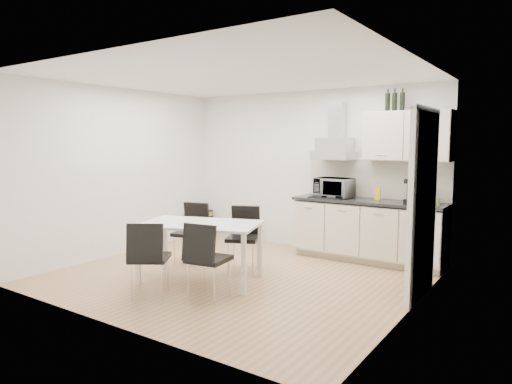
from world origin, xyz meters
TOP-DOWN VIEW (x-y plane):
  - ground at (0.00, 0.00)m, footprint 4.50×4.50m
  - wall_back at (0.00, 2.00)m, footprint 4.50×0.10m
  - wall_front at (0.00, -2.00)m, footprint 4.50×0.10m
  - wall_left at (-2.25, 0.00)m, footprint 0.10×4.00m
  - wall_right at (2.25, 0.00)m, footprint 0.10×4.00m
  - ceiling at (0.00, 0.00)m, footprint 4.50×4.50m
  - doorway at (2.21, 0.55)m, footprint 0.08×1.04m
  - kitchenette at (1.19, 1.73)m, footprint 2.22×0.64m
  - dining_table at (-0.26, -0.43)m, footprint 1.66×1.27m
  - chair_far_left at (-0.91, 0.10)m, footprint 0.53×0.58m
  - chair_far_right at (-0.08, 0.25)m, footprint 0.61×0.64m
  - chair_near_left at (-0.35, -1.20)m, footprint 0.64×0.66m
  - chair_near_right at (0.25, -0.87)m, footprint 0.51×0.56m
  - guitar_amp at (-2.11, 1.65)m, footprint 0.29×0.59m
  - floor_speaker at (-1.02, 1.90)m, footprint 0.17×0.16m

SIDE VIEW (x-z plane):
  - ground at x=0.00m, z-range 0.00..0.00m
  - floor_speaker at x=-1.02m, z-range 0.00..0.28m
  - guitar_amp at x=-2.11m, z-range 0.00..0.48m
  - chair_far_left at x=-0.91m, z-range 0.00..0.88m
  - chair_far_right at x=-0.08m, z-range 0.00..0.88m
  - chair_near_left at x=-0.35m, z-range 0.00..0.88m
  - chair_near_right at x=0.25m, z-range 0.00..0.88m
  - dining_table at x=-0.26m, z-range 0.30..1.05m
  - kitchenette at x=1.19m, z-range -0.43..2.09m
  - doorway at x=2.21m, z-range 0.00..2.10m
  - wall_back at x=0.00m, z-range 0.00..2.60m
  - wall_front at x=0.00m, z-range 0.00..2.60m
  - wall_left at x=-2.25m, z-range 0.00..2.60m
  - wall_right at x=2.25m, z-range 0.00..2.60m
  - ceiling at x=0.00m, z-range 2.60..2.60m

